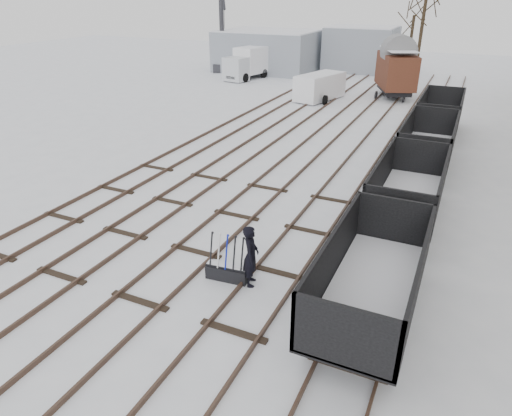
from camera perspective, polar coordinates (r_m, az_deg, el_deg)
The scene contains 16 objects.
ground at distance 15.61m, azimuth -7.53°, elevation -5.48°, with size 120.00×120.00×0.00m, color white.
tracks at distance 27.09m, azimuth 8.02°, elevation 8.41°, with size 13.90×52.00×0.16m.
shed_left at distance 51.72m, azimuth 1.61°, elevation 19.09°, with size 10.00×8.00×4.10m.
shed_right at distance 52.71m, azimuth 13.00°, elevation 18.84°, with size 7.00×6.00×4.50m.
ground_frame at distance 14.01m, azimuth -3.61°, elevation -7.88°, with size 1.33×0.54×1.49m.
worker at distance 13.43m, azimuth -0.65°, elevation -6.00°, with size 0.71×0.46×1.94m, color black.
freight_wagon_a at distance 12.52m, azimuth 14.11°, elevation -9.87°, with size 2.32×5.79×2.36m.
freight_wagon_b at distance 18.11m, azimuth 18.38°, elevation 1.18°, with size 2.32×5.79×2.36m.
freight_wagon_c at distance 24.11m, azimuth 20.57°, elevation 6.89°, with size 2.32×5.79×2.36m.
freight_wagon_d at distance 30.28m, azimuth 21.90°, elevation 10.30°, with size 2.32×5.79×2.36m.
box_van_wagon at distance 39.69m, azimuth 17.13°, elevation 16.21°, with size 4.24×5.54×3.76m.
lorry at distance 46.90m, azimuth -0.65°, elevation 17.75°, with size 2.98×6.70×2.93m.
panel_van at distance 37.61m, azimuth 7.98°, elevation 14.81°, with size 3.15×4.96×2.03m.
crane at distance 50.91m, azimuth -4.10°, elevation 19.56°, with size 2.61×5.87×9.89m.
tree_far_left at distance 52.45m, azimuth 18.72°, elevation 18.78°, with size 0.30×0.30×5.63m, color black.
tree_far_right at distance 46.83m, azimuth 19.91°, elevation 19.72°, with size 0.30×0.30×8.52m, color black.
Camera 1 is at (7.43, -11.13, 8.03)m, focal length 32.00 mm.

